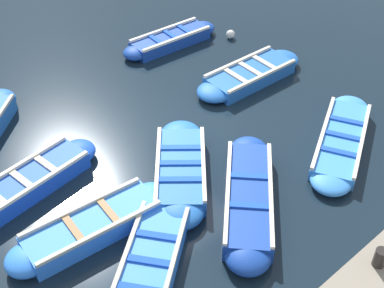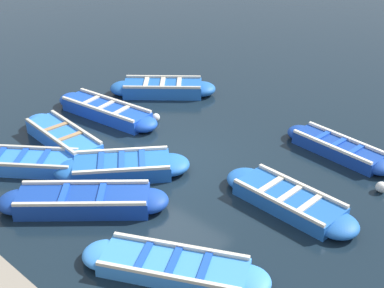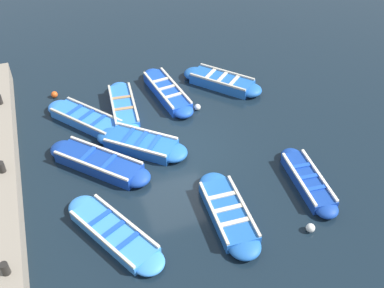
% 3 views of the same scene
% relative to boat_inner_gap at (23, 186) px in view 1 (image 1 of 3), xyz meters
% --- Properties ---
extents(ground_plane, '(120.00, 120.00, 0.00)m').
position_rel_boat_inner_gap_xyz_m(ground_plane, '(-0.70, -3.29, -0.20)').
color(ground_plane, black).
extents(boat_inner_gap, '(1.25, 3.72, 0.45)m').
position_rel_boat_inner_gap_xyz_m(boat_inner_gap, '(0.00, 0.00, 0.00)').
color(boat_inner_gap, '#1947B7').
rests_on(boat_inner_gap, ground).
extents(boat_tucked, '(0.94, 3.15, 0.41)m').
position_rel_boat_inner_gap_xyz_m(boat_tucked, '(2.70, -6.14, -0.02)').
color(boat_tucked, navy).
rests_on(boat_tucked, ground).
extents(boat_alongside, '(2.48, 3.66, 0.35)m').
position_rel_boat_inner_gap_xyz_m(boat_alongside, '(-3.38, -6.13, -0.05)').
color(boat_alongside, '#3884E0').
rests_on(boat_alongside, ground).
extents(boat_end_of_row, '(1.08, 3.42, 0.41)m').
position_rel_boat_inner_gap_xyz_m(boat_end_of_row, '(-0.13, -6.52, -0.02)').
color(boat_end_of_row, '#1E59AD').
rests_on(boat_end_of_row, ground).
extents(boat_mid_row, '(3.22, 3.32, 0.46)m').
position_rel_boat_inner_gap_xyz_m(boat_mid_row, '(-3.27, -3.22, 0.00)').
color(boat_mid_row, navy).
rests_on(boat_mid_row, ground).
extents(boat_broadside, '(3.14, 2.89, 0.44)m').
position_rel_boat_inner_gap_xyz_m(boat_broadside, '(-1.74, -2.74, -0.01)').
color(boat_broadside, '#1E59AD').
rests_on(boat_broadside, ground).
extents(boat_outer_left, '(2.89, 3.39, 0.40)m').
position_rel_boat_inner_gap_xyz_m(boat_outer_left, '(-3.27, -0.71, -0.03)').
color(boat_outer_left, blue).
rests_on(boat_outer_left, ground).
extents(boat_far_corner, '(1.10, 3.47, 0.45)m').
position_rel_boat_inner_gap_xyz_m(boat_far_corner, '(-1.85, -0.46, 0.00)').
color(boat_far_corner, blue).
rests_on(boat_far_corner, ground).
extents(bollard_mid_north, '(0.20, 0.20, 0.35)m').
position_rel_boat_inner_gap_xyz_m(bollard_mid_north, '(-6.07, -3.29, 0.75)').
color(bollard_mid_north, black).
rests_on(bollard_mid_north, quay_wall).
extents(buoy_orange_near, '(0.26, 0.26, 0.26)m').
position_rel_boat_inner_gap_xyz_m(buoy_orange_near, '(1.84, -7.76, -0.07)').
color(buoy_orange_near, silver).
rests_on(buoy_orange_near, ground).
extents(buoy_yellow_far, '(0.24, 0.24, 0.24)m').
position_rel_boat_inner_gap_xyz_m(buoy_yellow_far, '(0.82, -1.26, -0.08)').
color(buoy_yellow_far, silver).
rests_on(buoy_yellow_far, ground).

